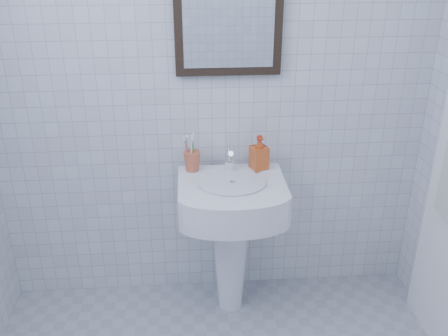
{
  "coord_description": "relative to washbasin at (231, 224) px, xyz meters",
  "views": [
    {
      "loc": [
        -0.12,
        -1.16,
        1.85
      ],
      "look_at": [
        0.03,
        0.86,
        0.9
      ],
      "focal_mm": 40.0,
      "sensor_mm": 36.0,
      "label": 1
    }
  ],
  "objects": [
    {
      "name": "toothbrush_cup",
      "position": [
        -0.19,
        0.11,
        0.3
      ],
      "size": [
        0.09,
        0.09,
        0.1
      ],
      "primitive_type": null,
      "rotation": [
        0.0,
        0.0,
        -0.07
      ],
      "color": "#CD5F3B",
      "rests_on": "washbasin"
    },
    {
      "name": "faucet",
      "position": [
        0.0,
        0.09,
        0.3
      ],
      "size": [
        0.05,
        0.11,
        0.13
      ],
      "color": "white",
      "rests_on": "washbasin"
    },
    {
      "name": "washbasin",
      "position": [
        0.0,
        0.0,
        0.0
      ],
      "size": [
        0.51,
        0.38,
        0.79
      ],
      "color": "white",
      "rests_on": "ground"
    },
    {
      "name": "wall_mirror",
      "position": [
        -0.0,
        0.2,
        1.02
      ],
      "size": [
        0.5,
        0.04,
        0.62
      ],
      "color": "black",
      "rests_on": "wall_back"
    },
    {
      "name": "soap_dispenser",
      "position": [
        0.15,
        0.11,
        0.34
      ],
      "size": [
        0.1,
        0.1,
        0.17
      ],
      "primitive_type": "imported",
      "rotation": [
        0.0,
        0.0,
        0.36
      ],
      "color": "red",
      "rests_on": "washbasin"
    },
    {
      "name": "wall_back",
      "position": [
        -0.08,
        0.22,
        0.72
      ],
      "size": [
        2.2,
        0.02,
        2.5
      ],
      "primitive_type": "cube",
      "color": "silver",
      "rests_on": "ground"
    }
  ]
}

